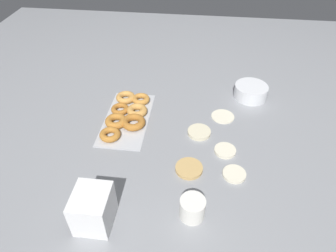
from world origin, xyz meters
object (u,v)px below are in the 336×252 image
object	(u,v)px
pancake_2	(199,132)
pancake_3	(223,116)
container_stack	(93,209)
pancake_0	(225,150)
donut_tray	(127,115)
pancake_1	(189,168)
batter_bowl	(251,91)
pancake_4	(234,174)
paper_cup	(192,208)

from	to	relation	value
pancake_2	pancake_3	bearing A→B (deg)	140.75
pancake_2	container_stack	distance (m)	0.58
pancake_0	donut_tray	xyz separation A→B (m)	(-0.17, -0.45, 0.01)
pancake_0	pancake_3	bearing A→B (deg)	-178.74
pancake_0	pancake_2	size ratio (longest dim) A/B	0.88
pancake_1	pancake_2	size ratio (longest dim) A/B	1.05
batter_bowl	pancake_3	bearing A→B (deg)	-37.60
pancake_0	pancake_1	size ratio (longest dim) A/B	0.83
pancake_4	container_stack	size ratio (longest dim) A/B	0.66
batter_bowl	pancake_1	bearing A→B (deg)	-27.64
paper_cup	pancake_2	bearing A→B (deg)	178.97
pancake_3	container_stack	bearing A→B (deg)	-35.24
donut_tray	paper_cup	distance (m)	0.59
container_stack	batter_bowl	bearing A→B (deg)	144.20
donut_tray	paper_cup	bearing A→B (deg)	34.44
pancake_3	batter_bowl	xyz separation A→B (m)	(-0.18, 0.14, 0.03)
donut_tray	pancake_1	bearing A→B (deg)	47.31
pancake_2	pancake_1	bearing A→B (deg)	-8.00
pancake_3	paper_cup	distance (m)	0.56
pancake_1	pancake_0	bearing A→B (deg)	129.45
donut_tray	paper_cup	xyz separation A→B (m)	(0.49, 0.33, 0.02)
pancake_4	batter_bowl	world-z (taller)	batter_bowl
pancake_0	batter_bowl	size ratio (longest dim) A/B	0.54
pancake_3	donut_tray	xyz separation A→B (m)	(0.06, -0.45, 0.01)
pancake_4	pancake_2	bearing A→B (deg)	-147.28
paper_cup	pancake_3	bearing A→B (deg)	168.25
pancake_1	pancake_4	distance (m)	0.17
pancake_4	paper_cup	distance (m)	0.25
pancake_2	donut_tray	distance (m)	0.35
batter_bowl	container_stack	distance (m)	0.97
pancake_2	pancake_3	size ratio (longest dim) A/B	0.95
donut_tray	batter_bowl	size ratio (longest dim) A/B	2.45
pancake_4	donut_tray	xyz separation A→B (m)	(-0.29, -0.48, 0.01)
pancake_2	pancake_4	world-z (taller)	pancake_2
pancake_3	donut_tray	world-z (taller)	donut_tray
pancake_4	container_stack	world-z (taller)	container_stack
container_stack	pancake_0	bearing A→B (deg)	130.96
container_stack	paper_cup	bearing A→B (deg)	100.71
pancake_2	pancake_4	distance (m)	0.26
batter_bowl	paper_cup	size ratio (longest dim) A/B	1.92
batter_bowl	pancake_4	bearing A→B (deg)	-10.93
pancake_0	pancake_1	xyz separation A→B (m)	(0.12, -0.14, 0.00)
donut_tray	paper_cup	world-z (taller)	paper_cup
pancake_3	pancake_4	world-z (taller)	pancake_4
pancake_4	batter_bowl	xyz separation A→B (m)	(-0.54, 0.10, 0.03)
pancake_1	batter_bowl	world-z (taller)	batter_bowl
pancake_3	paper_cup	xyz separation A→B (m)	(0.55, -0.11, 0.04)
pancake_0	container_stack	bearing A→B (deg)	-49.04
paper_cup	container_stack	bearing A→B (deg)	-79.29
pancake_0	pancake_4	size ratio (longest dim) A/B	1.00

